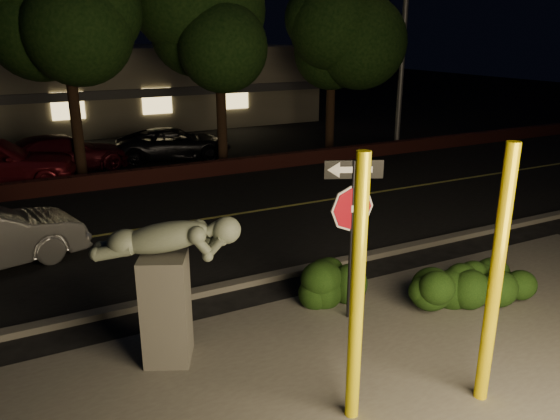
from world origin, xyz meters
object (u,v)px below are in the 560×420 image
at_px(sculpture, 167,275).
at_px(yellow_pole_left, 357,294).
at_px(parked_car_dark, 174,144).
at_px(signpost, 352,209).
at_px(parked_car_darkred, 63,154).
at_px(yellow_pole_right, 496,280).

bearing_deg(sculpture, yellow_pole_left, -28.83).
distance_m(yellow_pole_left, parked_car_dark, 15.82).
bearing_deg(signpost, parked_car_dark, 109.75).
xyz_separation_m(parked_car_darkred, parked_car_dark, (4.09, 0.30, -0.06)).
relative_size(yellow_pole_left, sculpture, 1.54).
xyz_separation_m(signpost, parked_car_dark, (0.97, 13.47, -1.38)).
xyz_separation_m(yellow_pole_right, parked_car_darkred, (-3.51, 15.80, -1.09)).
bearing_deg(yellow_pole_right, signpost, 98.19).
xyz_separation_m(yellow_pole_left, signpost, (1.38, 2.14, 0.24)).
relative_size(yellow_pole_left, parked_car_dark, 0.80).
height_order(yellow_pole_left, parked_car_darkred, yellow_pole_left).
height_order(parked_car_darkred, parked_car_dark, parked_car_darkred).
height_order(yellow_pole_right, parked_car_darkred, yellow_pole_right).
xyz_separation_m(yellow_pole_left, sculpture, (-1.69, 2.30, -0.34)).
distance_m(yellow_pole_right, signpost, 2.67).
distance_m(yellow_pole_left, signpost, 2.56).
xyz_separation_m(sculpture, parked_car_darkred, (-0.06, 13.01, -0.73)).
xyz_separation_m(yellow_pole_right, sculpture, (-3.44, 2.79, -0.36)).
bearing_deg(sculpture, signpost, 21.97).
bearing_deg(parked_car_dark, signpost, -172.99).
bearing_deg(parked_car_darkred, signpost, -175.58).
relative_size(sculpture, parked_car_darkred, 0.49).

